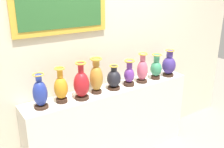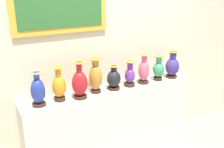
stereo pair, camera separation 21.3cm
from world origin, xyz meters
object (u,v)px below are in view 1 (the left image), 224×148
object	(u,v)px
vase_jade	(156,68)
vase_amber	(61,88)
vase_ochre	(96,77)
vase_cobalt	(40,93)
vase_indigo	(169,65)
vase_crimson	(81,84)
vase_onyx	(114,79)
vase_violet	(129,74)
vase_rose	(142,70)

from	to	relation	value
vase_jade	vase_amber	bearing A→B (deg)	178.55
vase_ochre	vase_cobalt	bearing A→B (deg)	-178.85
vase_indigo	vase_cobalt	bearing A→B (deg)	178.87
vase_cobalt	vase_indigo	world-z (taller)	vase_cobalt
vase_amber	vase_indigo	xyz separation A→B (m)	(1.50, -0.04, -0.01)
vase_crimson	vase_onyx	xyz separation A→B (m)	(0.44, 0.03, -0.04)
vase_ochre	vase_indigo	distance (m)	1.08
vase_crimson	vase_violet	bearing A→B (deg)	2.08
vase_rose	vase_jade	bearing A→B (deg)	-2.30
vase_cobalt	vase_amber	world-z (taller)	vase_amber
vase_onyx	vase_violet	size ratio (longest dim) A/B	0.90
vase_cobalt	vase_onyx	xyz separation A→B (m)	(0.87, -0.00, -0.03)
vase_amber	vase_onyx	world-z (taller)	vase_amber
vase_onyx	vase_jade	bearing A→B (deg)	-1.92
vase_cobalt	vase_jade	distance (m)	1.51
vase_amber	vase_violet	world-z (taller)	vase_amber
vase_rose	vase_onyx	bearing A→B (deg)	178.28
vase_rose	vase_cobalt	bearing A→B (deg)	179.38
vase_amber	vase_ochre	size ratio (longest dim) A/B	0.92
vase_ochre	vase_violet	distance (m)	0.44
vase_onyx	vase_amber	bearing A→B (deg)	179.01
vase_cobalt	vase_ochre	distance (m)	0.64
vase_amber	vase_crimson	size ratio (longest dim) A/B	0.92
vase_amber	vase_ochre	bearing A→B (deg)	0.45
vase_ochre	vase_onyx	size ratio (longest dim) A/B	1.41
vase_crimson	vase_rose	bearing A→B (deg)	1.42
vase_crimson	vase_ochre	xyz separation A→B (m)	(0.21, 0.05, 0.02)
vase_amber	vase_rose	xyz separation A→B (m)	(1.06, -0.02, 0.00)
vase_crimson	vase_amber	bearing A→B (deg)	168.10
vase_jade	vase_ochre	bearing A→B (deg)	177.62
vase_amber	vase_ochre	distance (m)	0.42
vase_crimson	vase_rose	size ratio (longest dim) A/B	1.10
vase_rose	vase_ochre	bearing A→B (deg)	177.59
vase_ochre	vase_onyx	bearing A→B (deg)	-3.67
vase_crimson	vase_onyx	distance (m)	0.44
vase_cobalt	vase_violet	world-z (taller)	vase_cobalt
vase_jade	vase_onyx	bearing A→B (deg)	178.08
vase_ochre	vase_jade	world-z (taller)	vase_ochre
vase_crimson	vase_jade	xyz separation A→B (m)	(1.07, 0.01, -0.02)
vase_cobalt	vase_rose	distance (m)	1.28
vase_cobalt	vase_onyx	distance (m)	0.87
vase_ochre	vase_rose	size ratio (longest dim) A/B	1.09
vase_ochre	vase_rose	xyz separation A→B (m)	(0.64, -0.03, -0.03)
vase_crimson	vase_onyx	bearing A→B (deg)	4.41
vase_ochre	vase_indigo	bearing A→B (deg)	-2.48
vase_rose	vase_jade	size ratio (longest dim) A/B	1.14
vase_amber	vase_violet	xyz separation A→B (m)	(0.86, -0.02, -0.02)
vase_amber	vase_onyx	size ratio (longest dim) A/B	1.30
vase_indigo	vase_jade	bearing A→B (deg)	177.10
vase_crimson	vase_jade	bearing A→B (deg)	0.65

